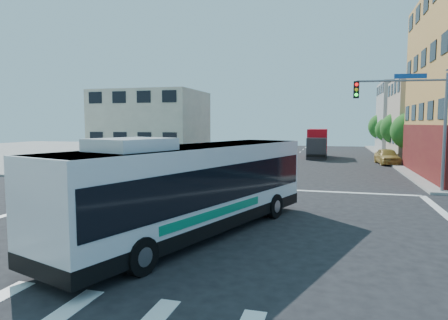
# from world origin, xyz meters

# --- Properties ---
(ground) EXTENTS (120.00, 120.00, 0.00)m
(ground) POSITION_xyz_m (0.00, 0.00, 0.00)
(ground) COLOR black
(ground) RESTS_ON ground
(sidewalk_nw) EXTENTS (50.00, 50.00, 0.15)m
(sidewalk_nw) POSITION_xyz_m (-35.00, 35.00, 0.07)
(sidewalk_nw) COLOR gray
(sidewalk_nw) RESTS_ON ground
(building_east_far) EXTENTS (12.06, 10.06, 10.00)m
(building_east_far) POSITION_xyz_m (16.98, 47.98, 5.01)
(building_east_far) COLOR #A1A19C
(building_east_far) RESTS_ON ground
(building_west) EXTENTS (12.06, 10.06, 8.00)m
(building_west) POSITION_xyz_m (-17.02, 29.98, 4.01)
(building_west) COLOR beige
(building_west) RESTS_ON ground
(signal_mast_ne) EXTENTS (7.91, 1.13, 8.07)m
(signal_mast_ne) POSITION_xyz_m (9.08, 10.62, 4.98)
(signal_mast_ne) COLOR slate
(signal_mast_ne) RESTS_ON ground
(street_tree_a) EXTENTS (3.60, 3.60, 5.53)m
(street_tree_a) POSITION_xyz_m (11.90, 27.92, 3.59)
(street_tree_a) COLOR #3D2516
(street_tree_a) RESTS_ON ground
(street_tree_b) EXTENTS (3.80, 3.80, 5.79)m
(street_tree_b) POSITION_xyz_m (11.90, 35.92, 3.75)
(street_tree_b) COLOR #3D2516
(street_tree_b) RESTS_ON ground
(street_tree_c) EXTENTS (3.40, 3.40, 5.29)m
(street_tree_c) POSITION_xyz_m (11.90, 43.92, 3.46)
(street_tree_c) COLOR #3D2516
(street_tree_c) RESTS_ON ground
(street_tree_d) EXTENTS (4.00, 4.00, 6.03)m
(street_tree_d) POSITION_xyz_m (11.90, 51.92, 3.88)
(street_tree_d) COLOR #3D2516
(street_tree_d) RESTS_ON ground
(transit_bus) EXTENTS (6.44, 12.54, 3.66)m
(transit_bus) POSITION_xyz_m (-0.29, -1.42, 1.79)
(transit_bus) COLOR black
(transit_bus) RESTS_ON ground
(box_truck) EXTENTS (2.32, 7.60, 3.41)m
(box_truck) POSITION_xyz_m (2.70, 34.08, 1.65)
(box_truck) COLOR #232328
(box_truck) RESTS_ON ground
(parked_car) EXTENTS (2.37, 4.91, 1.62)m
(parked_car) POSITION_xyz_m (9.83, 27.89, 0.81)
(parked_car) COLOR gold
(parked_car) RESTS_ON ground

